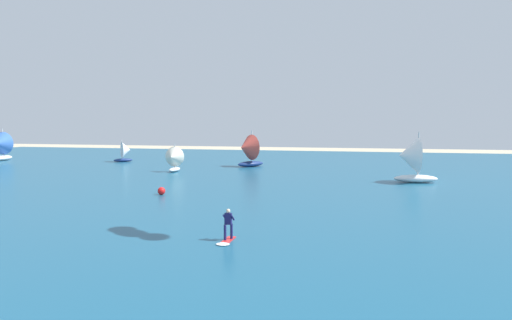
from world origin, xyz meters
The scene contains 8 objects.
ocean centered at (0.00, 49.72, 0.05)m, with size 160.00×90.00×0.10m, color navy.
kitesurfer centered at (-1.45, 16.84, 0.70)m, with size 0.70×1.95×1.67m.
sailboat_near_shore centered at (9.77, 43.96, 2.48)m, with size 4.53×3.89×5.20m.
sailboat_trailing centered at (-31.45, 60.02, 1.69)m, with size 3.10×3.01×3.47m.
sailboat_leading centered at (-52.07, 56.98, 2.48)m, with size 3.90×4.54×5.20m.
sailboat_mid_left centered at (-10.73, 56.28, 2.41)m, with size 4.32×4.52×5.04m.
sailboat_anchored_offshore centered at (-18.02, 47.74, 1.71)m, with size 2.56×3.02×3.52m.
marker_buoy centered at (-11.54, 30.47, 0.43)m, with size 0.66×0.66×0.66m, color red.
Camera 1 is at (5.64, -6.02, 6.29)m, focal length 32.73 mm.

